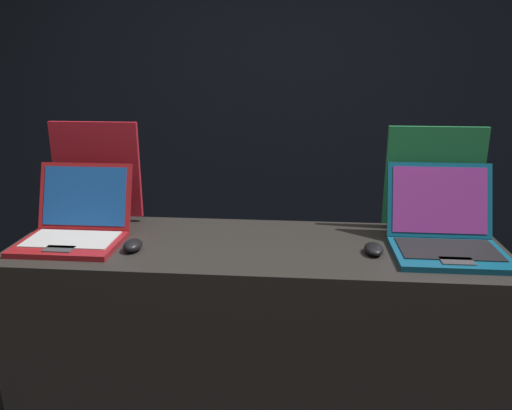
{
  "coord_description": "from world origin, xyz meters",
  "views": [
    {
      "loc": [
        0.14,
        -1.43,
        1.64
      ],
      "look_at": [
        -0.0,
        0.28,
        1.13
      ],
      "focal_mm": 35.0,
      "sensor_mm": 36.0,
      "label": 1
    }
  ],
  "objects_px": {
    "laptop_front": "(76,224)",
    "promo_stand_back": "(433,182)",
    "mouse_front": "(133,245)",
    "promo_stand_front": "(97,175)",
    "mouse_back": "(374,249)",
    "laptop_back": "(445,232)"
  },
  "relations": [
    {
      "from": "mouse_back",
      "to": "promo_stand_front",
      "type": "bearing_deg",
      "value": 165.85
    },
    {
      "from": "laptop_back",
      "to": "laptop_front",
      "type": "bearing_deg",
      "value": -179.12
    },
    {
      "from": "laptop_front",
      "to": "mouse_front",
      "type": "distance_m",
      "value": 0.26
    },
    {
      "from": "promo_stand_front",
      "to": "mouse_back",
      "type": "bearing_deg",
      "value": -14.15
    },
    {
      "from": "mouse_front",
      "to": "mouse_back",
      "type": "distance_m",
      "value": 0.85
    },
    {
      "from": "laptop_front",
      "to": "promo_stand_back",
      "type": "xyz_separation_m",
      "value": [
        1.34,
        0.24,
        0.13
      ]
    },
    {
      "from": "laptop_back",
      "to": "promo_stand_back",
      "type": "height_order",
      "value": "promo_stand_back"
    },
    {
      "from": "promo_stand_front",
      "to": "laptop_back",
      "type": "xyz_separation_m",
      "value": [
        1.34,
        -0.21,
        -0.13
      ]
    },
    {
      "from": "laptop_front",
      "to": "promo_stand_front",
      "type": "bearing_deg",
      "value": 90.0
    },
    {
      "from": "laptop_back",
      "to": "mouse_back",
      "type": "height_order",
      "value": "laptop_back"
    },
    {
      "from": "laptop_back",
      "to": "promo_stand_back",
      "type": "bearing_deg",
      "value": 90.0
    },
    {
      "from": "laptop_front",
      "to": "promo_stand_front",
      "type": "distance_m",
      "value": 0.27
    },
    {
      "from": "laptop_front",
      "to": "promo_stand_front",
      "type": "xyz_separation_m",
      "value": [
        0.0,
        0.23,
        0.13
      ]
    },
    {
      "from": "promo_stand_back",
      "to": "laptop_front",
      "type": "bearing_deg",
      "value": -170.0
    },
    {
      "from": "promo_stand_front",
      "to": "promo_stand_back",
      "type": "bearing_deg",
      "value": 0.1
    },
    {
      "from": "laptop_back",
      "to": "promo_stand_back",
      "type": "distance_m",
      "value": 0.25
    },
    {
      "from": "mouse_front",
      "to": "promo_stand_back",
      "type": "xyz_separation_m",
      "value": [
        1.1,
        0.32,
        0.17
      ]
    },
    {
      "from": "promo_stand_front",
      "to": "mouse_back",
      "type": "distance_m",
      "value": 1.14
    },
    {
      "from": "mouse_back",
      "to": "laptop_back",
      "type": "bearing_deg",
      "value": 13.41
    },
    {
      "from": "laptop_front",
      "to": "mouse_front",
      "type": "height_order",
      "value": "laptop_front"
    },
    {
      "from": "mouse_front",
      "to": "laptop_front",
      "type": "bearing_deg",
      "value": 160.69
    },
    {
      "from": "laptop_front",
      "to": "promo_stand_front",
      "type": "height_order",
      "value": "promo_stand_front"
    }
  ]
}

